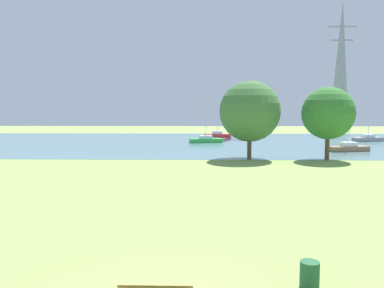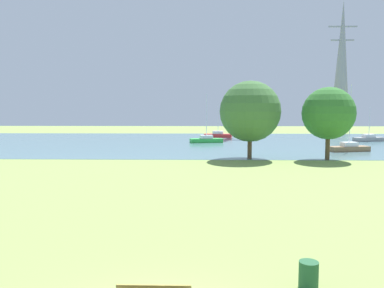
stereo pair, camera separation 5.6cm
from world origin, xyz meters
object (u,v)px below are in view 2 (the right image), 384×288
(sailboat_green, at_px, (206,140))
(sailboat_brown, at_px, (349,148))
(sailboat_red, at_px, (218,135))
(electricity_pylon, at_px, (342,66))
(sailboat_gray, at_px, (369,138))
(tree_west_far, at_px, (329,113))
(litter_bin, at_px, (309,275))
(tree_mid_shore, at_px, (250,111))

(sailboat_green, height_order, sailboat_brown, sailboat_brown)
(sailboat_red, xyz_separation_m, electricity_pylon, (28.79, 22.31, 14.17))
(sailboat_gray, height_order, tree_west_far, tree_west_far)
(sailboat_brown, bearing_deg, electricity_pylon, 72.34)
(sailboat_red, bearing_deg, sailboat_green, -101.53)
(litter_bin, bearing_deg, sailboat_green, 92.97)
(sailboat_gray, bearing_deg, electricity_pylon, 79.05)
(litter_bin, distance_m, tree_mid_shore, 29.22)
(electricity_pylon, bearing_deg, tree_west_far, -110.17)
(sailboat_brown, relative_size, tree_west_far, 1.09)
(tree_west_far, bearing_deg, sailboat_red, 108.16)
(litter_bin, height_order, sailboat_green, sailboat_green)
(sailboat_red, distance_m, sailboat_brown, 26.40)
(tree_mid_shore, distance_m, tree_west_far, 7.69)
(sailboat_brown, bearing_deg, tree_mid_shore, -150.55)
(litter_bin, relative_size, electricity_pylon, 0.03)
(sailboat_red, height_order, sailboat_green, sailboat_green)
(sailboat_green, relative_size, electricity_pylon, 0.25)
(sailboat_gray, xyz_separation_m, electricity_pylon, (5.78, 29.89, 14.18))
(sailboat_gray, distance_m, sailboat_brown, 16.58)
(sailboat_red, bearing_deg, electricity_pylon, 37.77)
(sailboat_gray, relative_size, electricity_pylon, 0.18)
(litter_bin, distance_m, tree_west_far, 30.10)
(litter_bin, bearing_deg, sailboat_brown, 68.18)
(tree_mid_shore, xyz_separation_m, electricity_pylon, (26.74, 51.38, 9.80))
(sailboat_brown, bearing_deg, sailboat_green, 145.98)
(sailboat_red, distance_m, electricity_pylon, 39.08)
(sailboat_green, bearing_deg, sailboat_red, 78.47)
(sailboat_red, height_order, sailboat_brown, sailboat_brown)
(sailboat_brown, bearing_deg, sailboat_gray, 59.94)
(sailboat_green, height_order, sailboat_gray, sailboat_green)
(sailboat_brown, distance_m, electricity_pylon, 48.53)
(tree_west_far, distance_m, electricity_pylon, 56.22)
(sailboat_brown, xyz_separation_m, tree_west_far, (-4.99, -7.70, 4.15))
(sailboat_brown, distance_m, tree_mid_shore, 15.16)
(sailboat_brown, xyz_separation_m, tree_mid_shore, (-12.65, -7.14, 4.34))
(sailboat_green, relative_size, tree_mid_shore, 0.92)
(sailboat_green, bearing_deg, litter_bin, -87.03)
(litter_bin, distance_m, sailboat_red, 57.90)
(sailboat_red, bearing_deg, tree_west_far, -71.84)
(sailboat_red, height_order, electricity_pylon, electricity_pylon)
(sailboat_gray, height_order, sailboat_brown, sailboat_brown)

